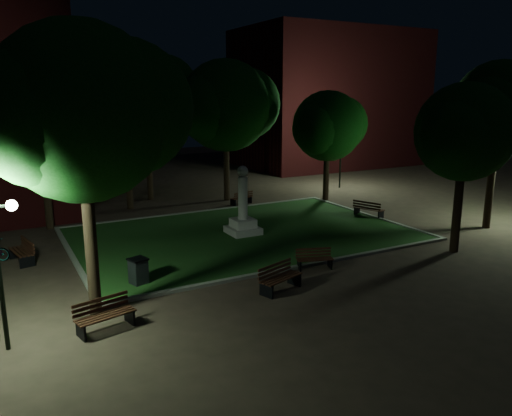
% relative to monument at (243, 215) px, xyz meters
% --- Properties ---
extents(ground, '(80.00, 80.00, 0.00)m').
position_rel_monument_xyz_m(ground, '(0.00, -2.00, -0.96)').
color(ground, '#3D2D24').
extents(lawn, '(15.00, 10.00, 0.08)m').
position_rel_monument_xyz_m(lawn, '(0.00, 0.00, -0.92)').
color(lawn, '#1E4518').
rests_on(lawn, ground).
extents(lawn_kerb, '(15.40, 10.40, 0.12)m').
position_rel_monument_xyz_m(lawn_kerb, '(0.00, 0.00, -0.90)').
color(lawn_kerb, slate).
rests_on(lawn_kerb, ground).
extents(monument, '(1.40, 1.40, 3.20)m').
position_rel_monument_xyz_m(monument, '(0.00, 0.00, 0.00)').
color(monument, '#A79E97').
rests_on(monument, lawn).
extents(building_far, '(16.00, 10.00, 12.00)m').
position_rel_monument_xyz_m(building_far, '(18.00, 18.00, 5.04)').
color(building_far, '#410D0F').
rests_on(building_far, ground).
extents(tree_west, '(6.10, 4.98, 8.46)m').
position_rel_monument_xyz_m(tree_west, '(-7.71, -5.71, 5.01)').
color(tree_west, black).
rests_on(tree_west, ground).
extents(tree_north_wl, '(5.35, 4.36, 8.29)m').
position_rel_monument_xyz_m(tree_north_wl, '(-3.14, 7.97, 5.14)').
color(tree_north_wl, black).
rests_on(tree_north_wl, ground).
extents(tree_north_er, '(6.75, 5.51, 8.53)m').
position_rel_monument_xyz_m(tree_north_er, '(2.81, 7.50, 4.81)').
color(tree_north_er, black).
rests_on(tree_north_er, ground).
extents(tree_ne, '(5.24, 4.27, 6.70)m').
position_rel_monument_xyz_m(tree_ne, '(8.26, 4.66, 3.60)').
color(tree_ne, black).
rests_on(tree_ne, ground).
extents(tree_east, '(5.25, 4.28, 8.04)m').
position_rel_monument_xyz_m(tree_east, '(11.30, -4.56, 4.93)').
color(tree_east, black).
rests_on(tree_east, ground).
extents(tree_se, '(4.84, 3.95, 6.96)m').
position_rel_monument_xyz_m(tree_se, '(6.76, -6.46, 4.02)').
color(tree_se, black).
rests_on(tree_se, ground).
extents(tree_far_north, '(6.25, 5.10, 9.23)m').
position_rel_monument_xyz_m(tree_far_north, '(-1.32, 9.99, 5.72)').
color(tree_far_north, black).
rests_on(tree_far_north, ground).
extents(tree_extra, '(5.16, 4.22, 7.76)m').
position_rel_monument_xyz_m(tree_extra, '(-7.74, 5.51, 4.69)').
color(tree_extra, black).
rests_on(tree_extra, ground).
extents(lamppost_ne, '(1.18, 0.28, 4.29)m').
position_rel_monument_xyz_m(lamppost_ne, '(11.46, 7.54, 2.06)').
color(lamppost_ne, black).
rests_on(lamppost_ne, ground).
extents(bench_near_left, '(1.75, 1.06, 0.91)m').
position_rel_monument_xyz_m(bench_near_left, '(-1.99, -6.61, -0.53)').
color(bench_near_left, black).
rests_on(bench_near_left, ground).
extents(bench_near_right, '(1.46, 0.90, 0.76)m').
position_rel_monument_xyz_m(bench_near_right, '(0.30, -5.38, -0.60)').
color(bench_near_right, black).
rests_on(bench_near_right, ground).
extents(bench_west_near, '(1.73, 0.93, 0.90)m').
position_rel_monument_xyz_m(bench_west_near, '(-7.78, -6.78, -0.53)').
color(bench_west_near, black).
rests_on(bench_west_near, ground).
extents(bench_left_side, '(0.88, 1.72, 0.90)m').
position_rel_monument_xyz_m(bench_left_side, '(-9.36, 0.63, -0.53)').
color(bench_left_side, black).
rests_on(bench_left_side, ground).
extents(bench_right_side, '(1.11, 1.73, 0.90)m').
position_rel_monument_xyz_m(bench_right_side, '(7.45, -0.14, -0.53)').
color(bench_right_side, black).
rests_on(bench_right_side, ground).
extents(bench_far_side, '(1.49, 0.78, 0.78)m').
position_rel_monument_xyz_m(bench_far_side, '(2.94, 5.95, -0.59)').
color(bench_far_side, black).
rests_on(bench_far_side, ground).
extents(trash_bin, '(0.72, 0.72, 0.98)m').
position_rel_monument_xyz_m(trash_bin, '(-6.03, -3.92, -0.46)').
color(trash_bin, black).
rests_on(trash_bin, ground).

